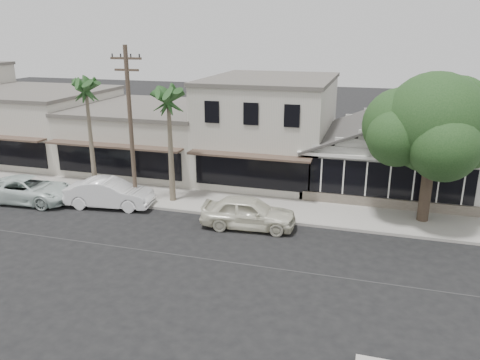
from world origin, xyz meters
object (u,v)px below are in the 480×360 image
(car_0, at_px, (248,212))
(car_1, at_px, (110,193))
(car_2, at_px, (29,190))
(shade_tree, at_px, (432,125))
(utility_pole, at_px, (131,124))

(car_0, relative_size, car_1, 0.98)
(car_0, distance_m, car_2, 13.42)
(car_1, relative_size, shade_tree, 0.63)
(car_0, height_order, shade_tree, shade_tree)
(car_2, height_order, shade_tree, shade_tree)
(utility_pole, distance_m, car_0, 8.24)
(utility_pole, height_order, car_2, utility_pole)
(car_2, distance_m, shade_tree, 22.72)
(car_0, height_order, car_2, car_0)
(utility_pole, relative_size, shade_tree, 1.14)
(utility_pole, bearing_deg, car_1, -154.33)
(utility_pole, relative_size, car_0, 1.85)
(car_1, height_order, shade_tree, shade_tree)
(car_2, relative_size, shade_tree, 0.70)
(car_0, xyz_separation_m, car_2, (-13.42, 0.01, -0.07))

